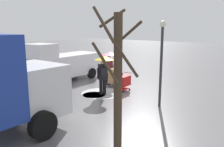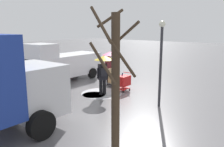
{
  "view_description": "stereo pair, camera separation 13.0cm",
  "coord_description": "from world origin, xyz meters",
  "px_view_note": "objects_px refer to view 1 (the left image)",
  "views": [
    {
      "loc": [
        -8.26,
        10.43,
        3.58
      ],
      "look_at": [
        -0.38,
        0.61,
        1.05
      ],
      "focal_mm": 36.99,
      "sensor_mm": 36.0,
      "label": 1
    },
    {
      "loc": [
        -8.36,
        10.34,
        3.58
      ],
      "look_at": [
        -0.38,
        0.61,
        1.05
      ],
      "focal_mm": 36.99,
      "sensor_mm": 36.0,
      "label": 2
    }
  ],
  "objects_px": {
    "cargo_van_parked_right": "(62,64)",
    "pedestrian_pink_side": "(110,60)",
    "pedestrian_black_side": "(104,66)",
    "bare_tree_near": "(117,80)",
    "hand_dolly_boxes": "(113,76)",
    "street_lamp": "(161,55)",
    "shopping_cart_vendor": "(124,81)"
  },
  "relations": [
    {
      "from": "bare_tree_near",
      "to": "pedestrian_black_side",
      "type": "bearing_deg",
      "value": -45.37
    },
    {
      "from": "pedestrian_pink_side",
      "to": "bare_tree_near",
      "type": "distance_m",
      "value": 8.04
    },
    {
      "from": "pedestrian_pink_side",
      "to": "cargo_van_parked_right",
      "type": "bearing_deg",
      "value": 20.99
    },
    {
      "from": "bare_tree_near",
      "to": "cargo_van_parked_right",
      "type": "bearing_deg",
      "value": -29.95
    },
    {
      "from": "hand_dolly_boxes",
      "to": "bare_tree_near",
      "type": "xyz_separation_m",
      "value": [
        -4.81,
        5.85,
        1.52
      ]
    },
    {
      "from": "shopping_cart_vendor",
      "to": "street_lamp",
      "type": "height_order",
      "value": "street_lamp"
    },
    {
      "from": "shopping_cart_vendor",
      "to": "bare_tree_near",
      "type": "xyz_separation_m",
      "value": [
        -3.71,
        5.42,
        1.59
      ]
    },
    {
      "from": "shopping_cart_vendor",
      "to": "bare_tree_near",
      "type": "bearing_deg",
      "value": 124.36
    },
    {
      "from": "bare_tree_near",
      "to": "street_lamp",
      "type": "distance_m",
      "value": 4.45
    },
    {
      "from": "pedestrian_pink_side",
      "to": "pedestrian_black_side",
      "type": "height_order",
      "value": "same"
    },
    {
      "from": "pedestrian_pink_side",
      "to": "pedestrian_black_side",
      "type": "bearing_deg",
      "value": 121.03
    },
    {
      "from": "pedestrian_black_side",
      "to": "hand_dolly_boxes",
      "type": "bearing_deg",
      "value": -67.55
    },
    {
      "from": "cargo_van_parked_right",
      "to": "pedestrian_black_side",
      "type": "xyz_separation_m",
      "value": [
        -4.28,
        0.67,
        0.39
      ]
    },
    {
      "from": "pedestrian_black_side",
      "to": "bare_tree_near",
      "type": "xyz_separation_m",
      "value": [
        -4.13,
        4.18,
        0.59
      ]
    },
    {
      "from": "pedestrian_pink_side",
      "to": "bare_tree_near",
      "type": "relative_size",
      "value": 0.52
    },
    {
      "from": "pedestrian_black_side",
      "to": "street_lamp",
      "type": "bearing_deg",
      "value": -176.9
    },
    {
      "from": "bare_tree_near",
      "to": "street_lamp",
      "type": "relative_size",
      "value": 1.07
    },
    {
      "from": "hand_dolly_boxes",
      "to": "pedestrian_pink_side",
      "type": "xyz_separation_m",
      "value": [
        0.44,
        -0.21,
        0.94
      ]
    },
    {
      "from": "pedestrian_black_side",
      "to": "bare_tree_near",
      "type": "bearing_deg",
      "value": 134.63
    },
    {
      "from": "cargo_van_parked_right",
      "to": "pedestrian_pink_side",
      "type": "bearing_deg",
      "value": -159.01
    },
    {
      "from": "street_lamp",
      "to": "bare_tree_near",
      "type": "bearing_deg",
      "value": 101.42
    },
    {
      "from": "shopping_cart_vendor",
      "to": "street_lamp",
      "type": "bearing_deg",
      "value": 159.34
    },
    {
      "from": "cargo_van_parked_right",
      "to": "shopping_cart_vendor",
      "type": "relative_size",
      "value": 5.16
    },
    {
      "from": "cargo_van_parked_right",
      "to": "pedestrian_pink_side",
      "type": "height_order",
      "value": "cargo_van_parked_right"
    },
    {
      "from": "hand_dolly_boxes",
      "to": "bare_tree_near",
      "type": "bearing_deg",
      "value": 129.48
    },
    {
      "from": "shopping_cart_vendor",
      "to": "cargo_van_parked_right",
      "type": "bearing_deg",
      "value": 6.99
    },
    {
      "from": "hand_dolly_boxes",
      "to": "bare_tree_near",
      "type": "height_order",
      "value": "bare_tree_near"
    },
    {
      "from": "hand_dolly_boxes",
      "to": "pedestrian_black_side",
      "type": "distance_m",
      "value": 2.03
    },
    {
      "from": "hand_dolly_boxes",
      "to": "street_lamp",
      "type": "relative_size",
      "value": 0.34
    },
    {
      "from": "hand_dolly_boxes",
      "to": "shopping_cart_vendor",
      "type": "bearing_deg",
      "value": 159.06
    },
    {
      "from": "hand_dolly_boxes",
      "to": "pedestrian_pink_side",
      "type": "relative_size",
      "value": 0.61
    },
    {
      "from": "shopping_cart_vendor",
      "to": "street_lamp",
      "type": "relative_size",
      "value": 0.27
    }
  ]
}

